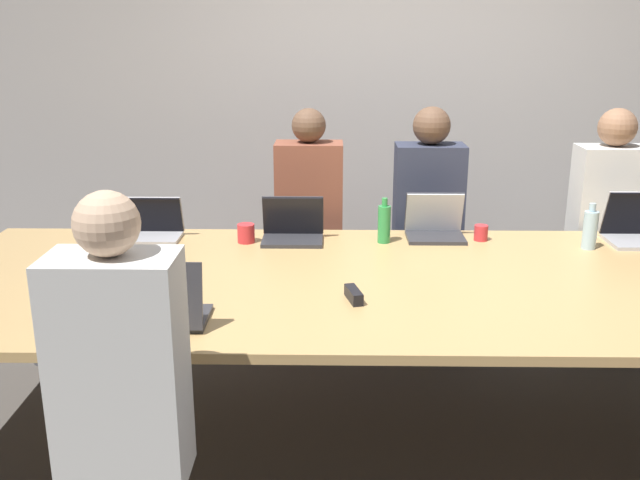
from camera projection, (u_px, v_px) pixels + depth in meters
The scene contains 17 objects.
ground_plane at pixel (409, 424), 3.47m from camera, with size 24.00×24.00×0.00m, color #4C4742.
curtain_wall at pixel (388, 96), 4.87m from camera, with size 12.00×0.06×2.80m.
conference_table at pixel (415, 287), 3.26m from camera, with size 4.46×1.60×0.75m.
laptop_far_center at pixel (435, 225), 3.87m from camera, with size 0.31×0.24×0.25m.
person_far_center at pixel (427, 230), 4.25m from camera, with size 0.40×0.24×1.42m.
cup_far_center at pixel (481, 233), 3.82m from camera, with size 0.07×0.07×0.08m.
bottle_far_center at pixel (384, 223), 3.76m from camera, with size 0.07×0.07×0.24m.
laptop_far_midleft at pixel (293, 228), 3.81m from camera, with size 0.33×0.23×0.24m.
person_far_midleft at pixel (309, 229), 4.32m from camera, with size 0.40×0.24×1.40m.
cup_far_midleft at pixel (246, 233), 3.78m from camera, with size 0.09×0.09×0.10m.
laptop_near_left at pixel (160, 307), 2.71m from camera, with size 0.35×0.27×0.27m.
person_near_left at pixel (123, 413), 2.26m from camera, with size 0.40×0.24×1.40m.
laptop_far_left at pixel (151, 226), 3.85m from camera, with size 0.33×0.22×0.23m.
laptop_far_right at pixel (638, 228), 3.79m from camera, with size 0.34×0.27×0.27m.
person_far_right at pixel (605, 233), 4.19m from camera, with size 0.40×0.24×1.42m.
bottle_far_right at pixel (590, 229), 3.66m from camera, with size 0.07×0.07×0.24m.
stapler at pixel (354, 295), 2.98m from camera, with size 0.08×0.16×0.05m.
Camera 1 is at (-0.38, -3.07, 1.86)m, focal length 40.00 mm.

